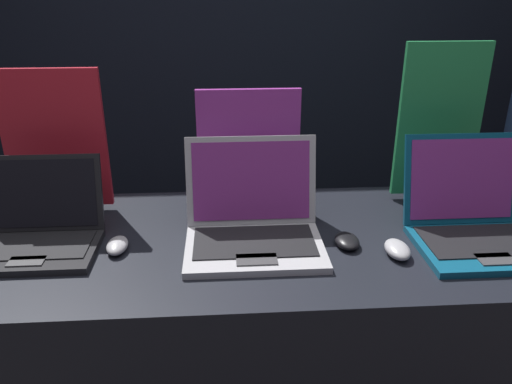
# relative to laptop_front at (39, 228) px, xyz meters

# --- Properties ---
(wall_back) EXTENTS (8.00, 0.05, 2.80)m
(wall_back) POSITION_rel_laptop_front_xyz_m (0.63, 1.55, 0.43)
(wall_back) COLOR black
(wall_back) RESTS_ON ground_plane
(display_counter) EXTENTS (1.72, 0.74, 0.91)m
(display_counter) POSITION_rel_laptop_front_xyz_m (0.63, 0.01, -0.51)
(display_counter) COLOR black
(display_counter) RESTS_ON ground_plane
(laptop_front) EXTENTS (0.34, 0.29, 0.25)m
(laptop_front) POSITION_rel_laptop_front_xyz_m (0.00, 0.00, 0.00)
(laptop_front) COLOR black
(laptop_front) RESTS_ON display_counter
(mouse_front) EXTENTS (0.06, 0.10, 0.03)m
(mouse_front) POSITION_rel_laptop_front_xyz_m (0.22, -0.04, -0.04)
(mouse_front) COLOR #B2B2B7
(mouse_front) RESTS_ON display_counter
(promo_stand_front) EXTENTS (0.32, 0.07, 0.47)m
(promo_stand_front) POSITION_rel_laptop_front_xyz_m (-0.00, 0.24, 0.17)
(promo_stand_front) COLOR black
(promo_stand_front) RESTS_ON display_counter
(laptop_middle) EXTENTS (0.40, 0.34, 0.29)m
(laptop_middle) POSITION_rel_laptop_front_xyz_m (0.62, -0.01, 0.01)
(laptop_middle) COLOR #B7B7BC
(laptop_middle) RESTS_ON display_counter
(mouse_middle) EXTENTS (0.07, 0.10, 0.03)m
(mouse_middle) POSITION_rel_laptop_front_xyz_m (0.89, -0.06, -0.04)
(mouse_middle) COLOR black
(mouse_middle) RESTS_ON display_counter
(promo_stand_middle) EXTENTS (0.33, 0.07, 0.41)m
(promo_stand_middle) POSITION_rel_laptop_front_xyz_m (0.62, 0.23, 0.14)
(promo_stand_middle) COLOR black
(promo_stand_middle) RESTS_ON display_counter
(laptop_back) EXTENTS (0.35, 0.36, 0.29)m
(laptop_back) POSITION_rel_laptop_front_xyz_m (1.26, -0.05, 0.01)
(laptop_back) COLOR #0F5170
(laptop_back) RESTS_ON display_counter
(mouse_back) EXTENTS (0.07, 0.11, 0.04)m
(mouse_back) POSITION_rel_laptop_front_xyz_m (1.02, -0.12, -0.04)
(mouse_back) COLOR #B2B2B7
(mouse_back) RESTS_ON display_counter
(promo_stand_back) EXTENTS (0.28, 0.07, 0.54)m
(promo_stand_back) POSITION_rel_laptop_front_xyz_m (1.26, 0.27, 0.20)
(promo_stand_back) COLOR black
(promo_stand_back) RESTS_ON display_counter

